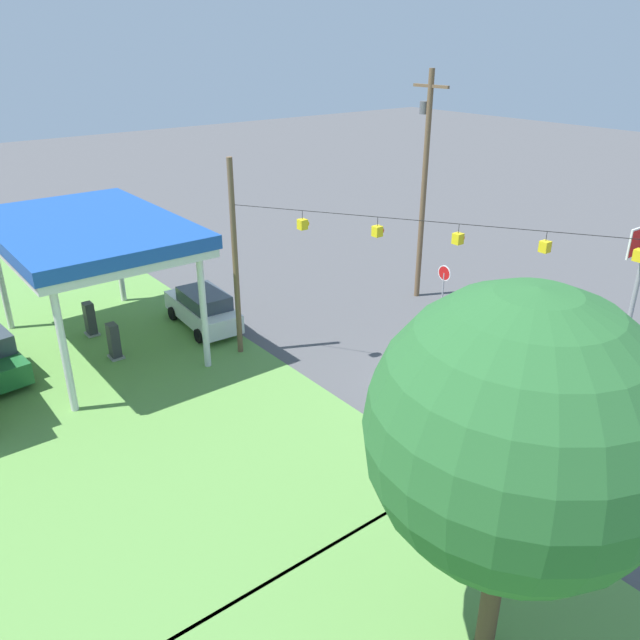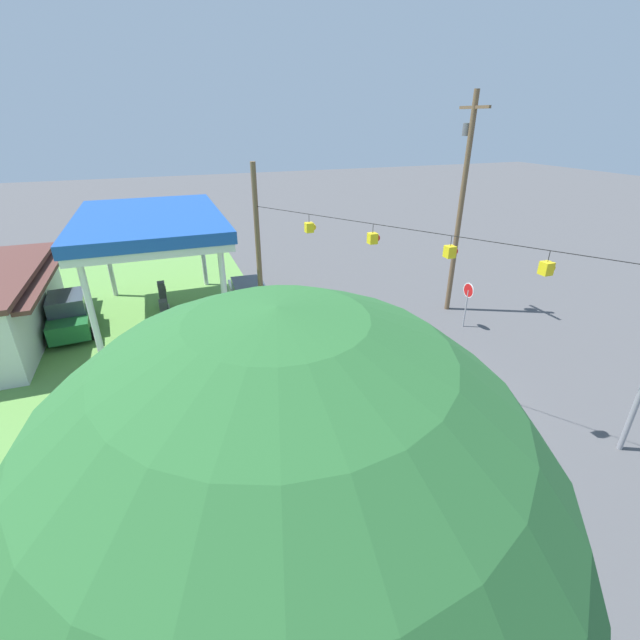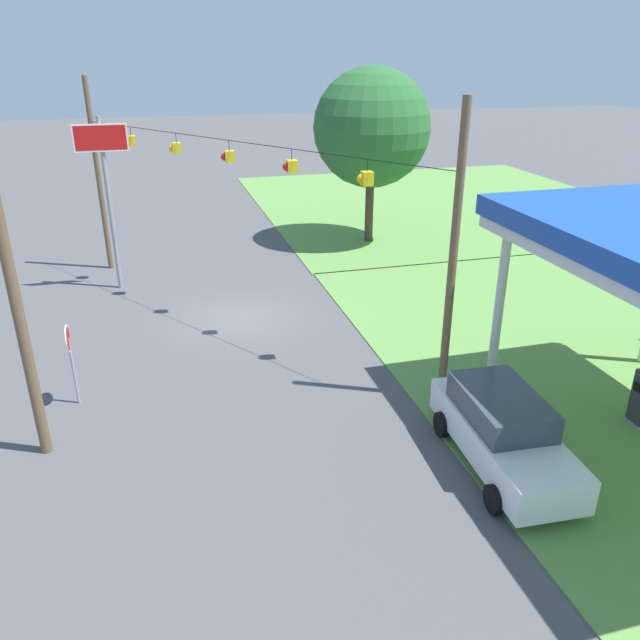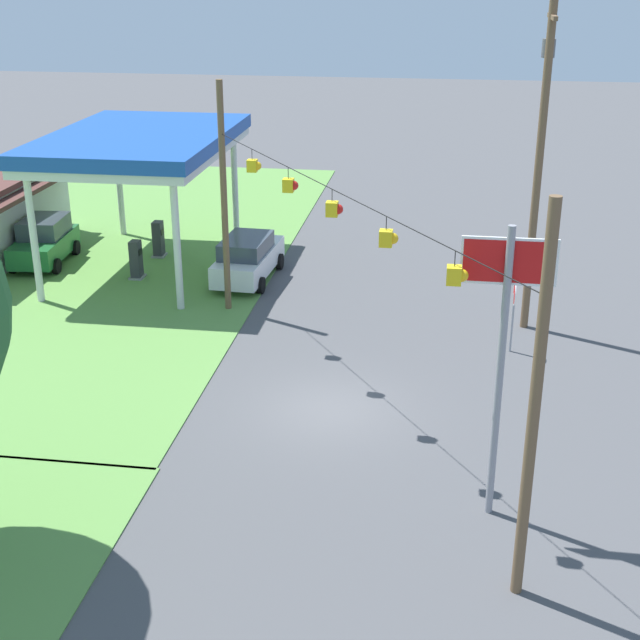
# 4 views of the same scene
# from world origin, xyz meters

# --- Properties ---
(ground_plane) EXTENTS (160.00, 160.00, 0.00)m
(ground_plane) POSITION_xyz_m (0.00, 0.00, 0.00)
(ground_plane) COLOR #4C4C4F
(grass_verge_opposite_corner) EXTENTS (24.00, 24.00, 0.04)m
(grass_verge_opposite_corner) POSITION_xyz_m (-16.00, 16.00, 0.02)
(grass_verge_opposite_corner) COLOR #5B8E42
(grass_verge_opposite_corner) RESTS_ON ground
(car_at_pumps_front) EXTENTS (5.10, 2.32, 1.89)m
(car_at_pumps_front) POSITION_xyz_m (10.96, 4.98, 0.97)
(car_at_pumps_front) COLOR white
(car_at_pumps_front) RESTS_ON ground
(stop_sign_roadside) EXTENTS (0.80, 0.08, 2.50)m
(stop_sign_roadside) POSITION_xyz_m (5.10, -5.49, 1.81)
(stop_sign_roadside) COLOR #99999E
(stop_sign_roadside) RESTS_ON ground
(stop_sign_overhead) EXTENTS (0.22, 2.10, 7.20)m
(stop_sign_overhead) POSITION_xyz_m (-4.62, -4.50, 5.07)
(stop_sign_overhead) COLOR gray
(stop_sign_overhead) RESTS_ON ground
(signal_span_gantry) EXTENTS (15.37, 10.24, 8.58)m
(signal_span_gantry) POSITION_xyz_m (0.00, -0.01, 4.75)
(signal_span_gantry) COLOR brown
(signal_span_gantry) RESTS_ON ground
(tree_west_verge) EXTENTS (5.95, 5.95, 8.90)m
(tree_west_verge) POSITION_xyz_m (-8.63, 8.34, 5.91)
(tree_west_verge) COLOR #4C3828
(tree_west_verge) RESTS_ON ground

